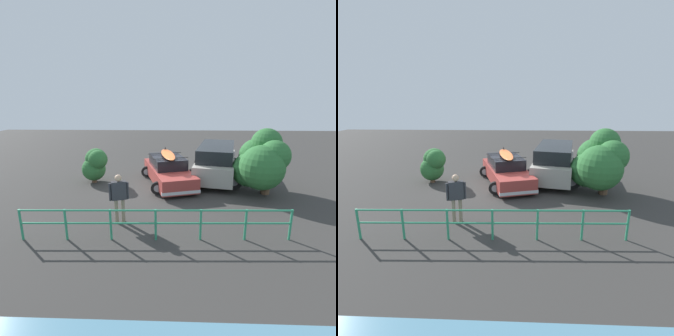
{
  "view_description": "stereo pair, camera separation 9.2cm",
  "coord_description": "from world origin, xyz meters",
  "views": [
    {
      "loc": [
        -0.51,
        12.13,
        4.14
      ],
      "look_at": [
        -0.1,
        0.34,
        0.95
      ],
      "focal_mm": 28.0,
      "sensor_mm": 36.0,
      "label": 1
    },
    {
      "loc": [
        -0.61,
        12.13,
        4.14
      ],
      "look_at": [
        -0.1,
        0.34,
        0.95
      ],
      "focal_mm": 28.0,
      "sensor_mm": 36.0,
      "label": 2
    }
  ],
  "objects": [
    {
      "name": "ground_plane",
      "position": [
        0.0,
        0.0,
        -0.01
      ],
      "size": [
        44.0,
        44.0,
        0.02
      ],
      "primitive_type": "cube",
      "color": "#383533",
      "rests_on": "ground"
    },
    {
      "name": "sedan_car",
      "position": [
        -0.09,
        -0.3,
        0.63
      ],
      "size": [
        2.97,
        4.72,
        1.62
      ],
      "color": "#9E3833",
      "rests_on": "ground"
    },
    {
      "name": "suv_car",
      "position": [
        -2.55,
        -1.13,
        0.94
      ],
      "size": [
        3.26,
        5.09,
        1.8
      ],
      "color": "#9E998E",
      "rests_on": "ground"
    },
    {
      "name": "person_bystander",
      "position": [
        1.41,
        4.0,
        1.02
      ],
      "size": [
        0.63,
        0.33,
        1.7
      ],
      "color": "gray",
      "rests_on": "ground"
    },
    {
      "name": "railing_fence",
      "position": [
        0.1,
        5.1,
        0.64
      ],
      "size": [
        8.07,
        0.33,
        0.97
      ],
      "color": "#2D9366",
      "rests_on": "ground"
    },
    {
      "name": "bush_near_left",
      "position": [
        3.56,
        -0.39,
        0.9
      ],
      "size": [
        1.35,
        1.37,
        1.68
      ],
      "color": "brown",
      "rests_on": "ground"
    },
    {
      "name": "bush_near_right",
      "position": [
        -4.19,
        0.82,
        1.47
      ],
      "size": [
        2.29,
        2.89,
        2.83
      ],
      "color": "brown",
      "rests_on": "ground"
    }
  ]
}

